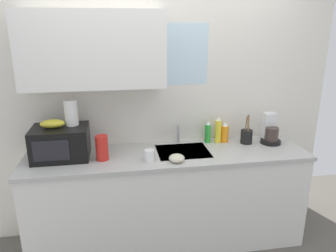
# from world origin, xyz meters

# --- Properties ---
(kitchen_wall_assembly) EXTENTS (3.25, 0.42, 2.50)m
(kitchen_wall_assembly) POSITION_xyz_m (-0.13, 0.30, 1.37)
(kitchen_wall_assembly) COLOR silver
(kitchen_wall_assembly) RESTS_ON ground
(counter_unit) EXTENTS (2.48, 0.63, 0.90)m
(counter_unit) POSITION_xyz_m (0.00, 0.00, 0.46)
(counter_unit) COLOR white
(counter_unit) RESTS_ON ground
(sink_faucet) EXTENTS (0.03, 0.03, 0.18)m
(sink_faucet) POSITION_xyz_m (0.14, 0.24, 0.99)
(sink_faucet) COLOR #B2B5BA
(sink_faucet) RESTS_ON counter_unit
(microwave) EXTENTS (0.46, 0.35, 0.27)m
(microwave) POSITION_xyz_m (-0.91, 0.05, 1.04)
(microwave) COLOR black
(microwave) RESTS_ON counter_unit
(banana_bunch) EXTENTS (0.20, 0.11, 0.07)m
(banana_bunch) POSITION_xyz_m (-0.96, 0.05, 1.20)
(banana_bunch) COLOR gold
(banana_bunch) RESTS_ON microwave
(paper_towel_roll) EXTENTS (0.11, 0.11, 0.22)m
(paper_towel_roll) POSITION_xyz_m (-0.81, 0.10, 1.28)
(paper_towel_roll) COLOR white
(paper_towel_roll) RESTS_ON microwave
(coffee_maker) EXTENTS (0.19, 0.21, 0.28)m
(coffee_maker) POSITION_xyz_m (1.01, 0.11, 1.00)
(coffee_maker) COLOR black
(coffee_maker) RESTS_ON counter_unit
(dish_soap_bottle_green) EXTENTS (0.06, 0.06, 0.21)m
(dish_soap_bottle_green) POSITION_xyz_m (0.42, 0.21, 1.00)
(dish_soap_bottle_green) COLOR green
(dish_soap_bottle_green) RESTS_ON counter_unit
(dish_soap_bottle_yellow) EXTENTS (0.06, 0.06, 0.25)m
(dish_soap_bottle_yellow) POSITION_xyz_m (0.52, 0.19, 1.02)
(dish_soap_bottle_yellow) COLOR yellow
(dish_soap_bottle_yellow) RESTS_ON counter_unit
(dish_soap_bottle_orange) EXTENTS (0.07, 0.07, 0.20)m
(dish_soap_bottle_orange) POSITION_xyz_m (0.58, 0.19, 0.99)
(dish_soap_bottle_orange) COLOR orange
(dish_soap_bottle_orange) RESTS_ON counter_unit
(cereal_canister) EXTENTS (0.10, 0.10, 0.21)m
(cereal_canister) POSITION_xyz_m (-0.57, -0.05, 1.01)
(cereal_canister) COLOR red
(cereal_canister) RESTS_ON counter_unit
(mug_white) EXTENTS (0.08, 0.08, 0.09)m
(mug_white) POSITION_xyz_m (-0.18, -0.14, 0.95)
(mug_white) COLOR white
(mug_white) RESTS_ON counter_unit
(utensil_crock) EXTENTS (0.11, 0.11, 0.28)m
(utensil_crock) POSITION_xyz_m (0.78, 0.12, 0.97)
(utensil_crock) COLOR black
(utensil_crock) RESTS_ON counter_unit
(small_bowl) EXTENTS (0.13, 0.13, 0.06)m
(small_bowl) POSITION_xyz_m (0.04, -0.20, 0.93)
(small_bowl) COLOR beige
(small_bowl) RESTS_ON counter_unit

